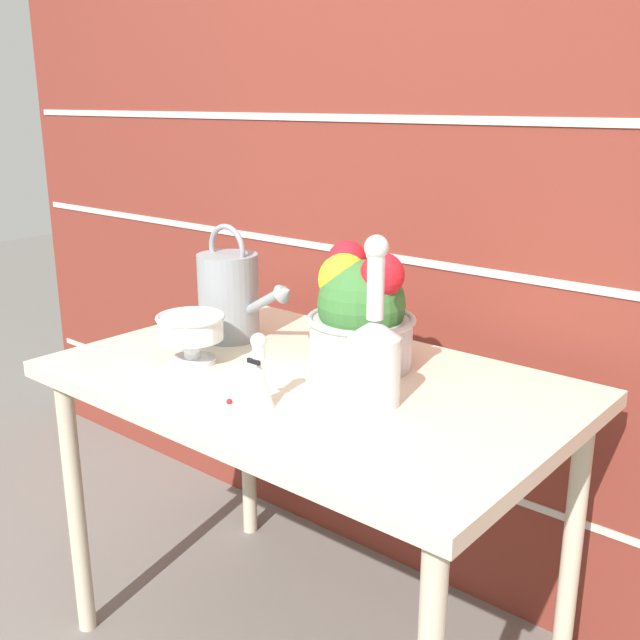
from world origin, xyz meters
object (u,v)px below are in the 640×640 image
object	(u,v)px
flower_planter	(360,312)
figurine_vase	(259,378)
glass_decanter	(374,352)
crystal_pedestal_bowl	(191,331)
watering_can	(230,295)

from	to	relation	value
flower_planter	figurine_vase	world-z (taller)	flower_planter
figurine_vase	glass_decanter	bearing A→B (deg)	45.30
crystal_pedestal_bowl	glass_decanter	world-z (taller)	glass_decanter
watering_can	flower_planter	world-z (taller)	watering_can
crystal_pedestal_bowl	flower_planter	world-z (taller)	flower_planter
glass_decanter	watering_can	bearing A→B (deg)	167.82
glass_decanter	crystal_pedestal_bowl	bearing A→B (deg)	-170.99
watering_can	glass_decanter	distance (m)	0.55
glass_decanter	figurine_vase	xyz separation A→B (m)	(-0.16, -0.16, -0.05)
crystal_pedestal_bowl	figurine_vase	distance (m)	0.32
crystal_pedestal_bowl	figurine_vase	size ratio (longest dim) A/B	1.03
watering_can	figurine_vase	xyz separation A→B (m)	(0.37, -0.28, -0.05)
glass_decanter	figurine_vase	world-z (taller)	glass_decanter
crystal_pedestal_bowl	glass_decanter	bearing A→B (deg)	9.01
figurine_vase	flower_planter	bearing A→B (deg)	89.50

